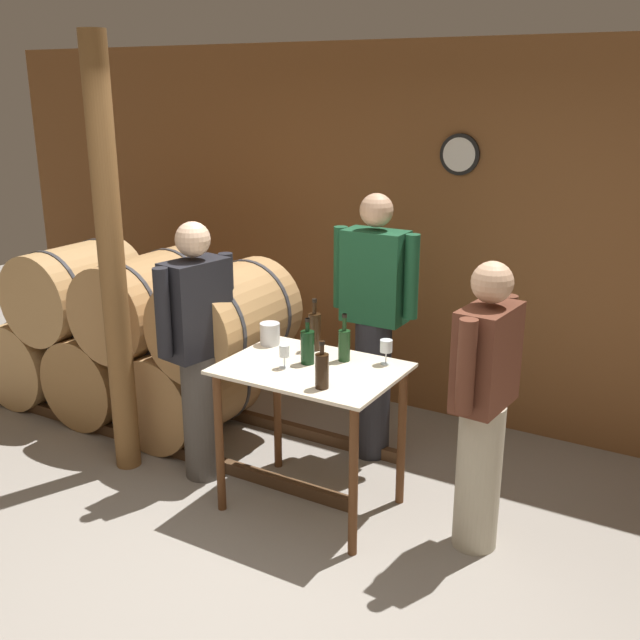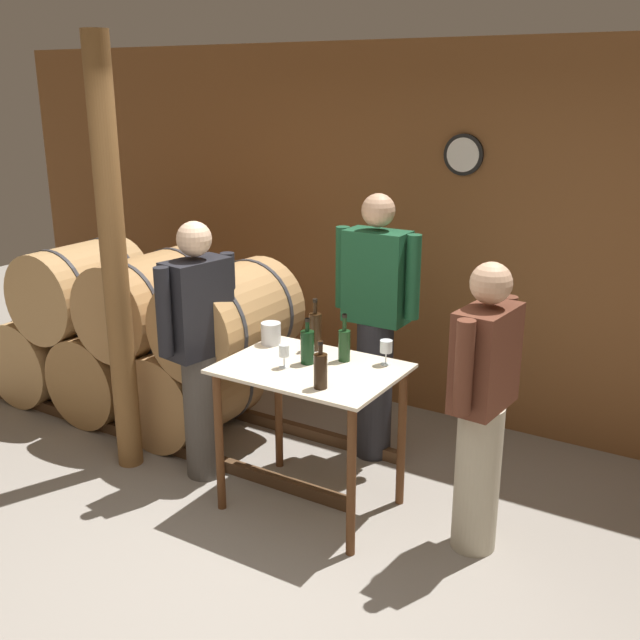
{
  "view_description": "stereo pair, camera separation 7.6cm",
  "coord_description": "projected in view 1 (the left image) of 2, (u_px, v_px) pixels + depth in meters",
  "views": [
    {
      "loc": [
        1.91,
        -2.48,
        2.41
      ],
      "look_at": [
        -0.12,
        0.98,
        1.14
      ],
      "focal_mm": 42.0,
      "sensor_mm": 36.0,
      "label": 1
    },
    {
      "loc": [
        1.98,
        -2.44,
        2.41
      ],
      "look_at": [
        -0.12,
        0.98,
        1.14
      ],
      "focal_mm": 42.0,
      "sensor_mm": 36.0,
      "label": 2
    }
  ],
  "objects": [
    {
      "name": "ground_plane",
      "position": [
        240.0,
        594.0,
        3.69
      ],
      "size": [
        14.0,
        14.0,
        0.0
      ],
      "primitive_type": "plane",
      "color": "gray"
    },
    {
      "name": "barrel_rack",
      "position": [
        131.0,
        339.0,
        5.48
      ],
      "size": [
        4.41,
        0.85,
        1.27
      ],
      "color": "#4C331E",
      "rests_on": "ground_plane"
    },
    {
      "name": "tasting_table",
      "position": [
        311.0,
        396.0,
        4.26
      ],
      "size": [
        0.99,
        0.72,
        0.89
      ],
      "color": "beige",
      "rests_on": "ground_plane"
    },
    {
      "name": "ice_bucket",
      "position": [
        270.0,
        334.0,
        4.55
      ],
      "size": [
        0.12,
        0.12,
        0.13
      ],
      "color": "silver",
      "rests_on": "tasting_table"
    },
    {
      "name": "person_host",
      "position": [
        374.0,
        322.0,
        4.82
      ],
      "size": [
        0.59,
        0.24,
        1.77
      ],
      "color": "#232328",
      "rests_on": "ground_plane"
    },
    {
      "name": "wine_bottle_left",
      "position": [
        308.0,
        346.0,
        4.23
      ],
      "size": [
        0.08,
        0.08,
        0.27
      ],
      "color": "black",
      "rests_on": "tasting_table"
    },
    {
      "name": "wine_glass_near_left",
      "position": [
        284.0,
        352.0,
        4.16
      ],
      "size": [
        0.06,
        0.06,
        0.13
      ],
      "color": "silver",
      "rests_on": "tasting_table"
    },
    {
      "name": "back_wall",
      "position": [
        443.0,
        238.0,
        5.36
      ],
      "size": [
        8.4,
        0.08,
        2.7
      ],
      "color": "brown",
      "rests_on": "ground_plane"
    },
    {
      "name": "wine_glass_near_center",
      "position": [
        386.0,
        347.0,
        4.22
      ],
      "size": [
        0.07,
        0.07,
        0.14
      ],
      "color": "silver",
      "rests_on": "tasting_table"
    },
    {
      "name": "wine_bottle_far_left",
      "position": [
        315.0,
        331.0,
        4.44
      ],
      "size": [
        0.07,
        0.07,
        0.32
      ],
      "color": "black",
      "rests_on": "tasting_table"
    },
    {
      "name": "wooden_post",
      "position": [
        112.0,
        266.0,
        4.54
      ],
      "size": [
        0.16,
        0.16,
        2.7
      ],
      "color": "brown",
      "rests_on": "ground_plane"
    },
    {
      "name": "person_visitor_with_scarf",
      "position": [
        198.0,
        348.0,
        4.57
      ],
      "size": [
        0.29,
        0.58,
        1.64
      ],
      "color": "#4C4742",
      "rests_on": "ground_plane"
    },
    {
      "name": "person_visitor_bearded",
      "position": [
        484.0,
        404.0,
        3.85
      ],
      "size": [
        0.25,
        0.59,
        1.59
      ],
      "color": "#B7AD93",
      "rests_on": "ground_plane"
    },
    {
      "name": "wine_bottle_center",
      "position": [
        344.0,
        344.0,
        4.27
      ],
      "size": [
        0.07,
        0.07,
        0.28
      ],
      "color": "#193819",
      "rests_on": "tasting_table"
    },
    {
      "name": "wine_bottle_right",
      "position": [
        322.0,
        370.0,
        3.89
      ],
      "size": [
        0.07,
        0.07,
        0.26
      ],
      "color": "black",
      "rests_on": "tasting_table"
    }
  ]
}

